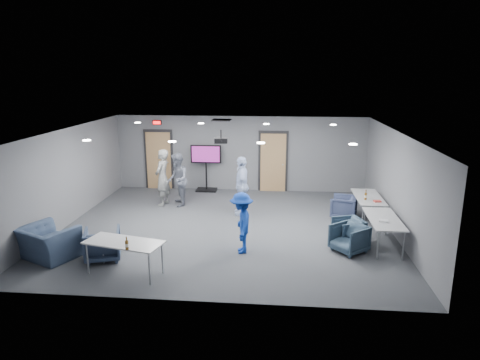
# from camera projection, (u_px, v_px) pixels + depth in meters

# --- Properties ---
(floor) EXTENTS (9.00, 9.00, 0.00)m
(floor) POSITION_uv_depth(u_px,v_px,m) (227.00, 227.00, 11.93)
(floor) COLOR #3A3E42
(floor) RESTS_ON ground
(ceiling) EXTENTS (9.00, 9.00, 0.00)m
(ceiling) POSITION_uv_depth(u_px,v_px,m) (226.00, 131.00, 11.27)
(ceiling) COLOR white
(ceiling) RESTS_ON wall_back
(wall_back) EXTENTS (9.00, 0.02, 2.70)m
(wall_back) POSITION_uv_depth(u_px,v_px,m) (240.00, 154.00, 15.46)
(wall_back) COLOR slate
(wall_back) RESTS_ON floor
(wall_front) EXTENTS (9.00, 0.02, 2.70)m
(wall_front) POSITION_uv_depth(u_px,v_px,m) (199.00, 234.00, 7.73)
(wall_front) COLOR slate
(wall_front) RESTS_ON floor
(wall_left) EXTENTS (0.02, 8.00, 2.70)m
(wall_left) POSITION_uv_depth(u_px,v_px,m) (68.00, 177.00, 12.00)
(wall_left) COLOR slate
(wall_left) RESTS_ON floor
(wall_right) EXTENTS (0.02, 8.00, 2.70)m
(wall_right) POSITION_uv_depth(u_px,v_px,m) (397.00, 184.00, 11.19)
(wall_right) COLOR slate
(wall_right) RESTS_ON floor
(door_left) EXTENTS (1.06, 0.17, 2.24)m
(door_left) POSITION_uv_depth(u_px,v_px,m) (159.00, 160.00, 15.75)
(door_left) COLOR black
(door_left) RESTS_ON wall_back
(door_right) EXTENTS (1.06, 0.17, 2.24)m
(door_right) POSITION_uv_depth(u_px,v_px,m) (273.00, 162.00, 15.38)
(door_right) COLOR black
(door_right) RESTS_ON wall_back
(exit_sign) EXTENTS (0.32, 0.08, 0.16)m
(exit_sign) POSITION_uv_depth(u_px,v_px,m) (157.00, 123.00, 15.40)
(exit_sign) COLOR black
(exit_sign) RESTS_ON wall_back
(hvac_diffuser) EXTENTS (0.60, 0.60, 0.03)m
(hvac_diffuser) POSITION_uv_depth(u_px,v_px,m) (222.00, 120.00, 14.02)
(hvac_diffuser) COLOR black
(hvac_diffuser) RESTS_ON ceiling
(downlights) EXTENTS (6.18, 3.78, 0.02)m
(downlights) POSITION_uv_depth(u_px,v_px,m) (226.00, 132.00, 11.27)
(downlights) COLOR white
(downlights) RESTS_ON ceiling
(person_a) EXTENTS (0.55, 0.73, 1.83)m
(person_a) POSITION_uv_depth(u_px,v_px,m) (163.00, 178.00, 13.75)
(person_a) COLOR gray
(person_a) RESTS_ON floor
(person_b) EXTENTS (0.86, 0.99, 1.72)m
(person_b) POSITION_uv_depth(u_px,v_px,m) (177.00, 180.00, 13.70)
(person_b) COLOR slate
(person_b) RESTS_ON floor
(person_c) EXTENTS (0.54, 1.09, 1.79)m
(person_c) POSITION_uv_depth(u_px,v_px,m) (242.00, 186.00, 12.85)
(person_c) COLOR silver
(person_c) RESTS_ON floor
(person_d) EXTENTS (0.68, 1.02, 1.48)m
(person_d) POSITION_uv_depth(u_px,v_px,m) (241.00, 223.00, 10.12)
(person_d) COLOR #183B9C
(person_d) RESTS_ON floor
(chair_right_a) EXTENTS (0.89, 0.87, 0.66)m
(chair_right_a) POSITION_uv_depth(u_px,v_px,m) (343.00, 207.00, 12.68)
(chair_right_a) COLOR #343E5B
(chair_right_a) RESTS_ON floor
(chair_right_b) EXTENTS (0.87, 0.86, 0.63)m
(chair_right_b) POSITION_uv_depth(u_px,v_px,m) (348.00, 230.00, 10.82)
(chair_right_b) COLOR #334659
(chair_right_b) RESTS_ON floor
(chair_right_c) EXTENTS (1.03, 1.03, 0.67)m
(chair_right_c) POSITION_uv_depth(u_px,v_px,m) (349.00, 238.00, 10.24)
(chair_right_c) COLOR #314455
(chair_right_c) RESTS_ON floor
(chair_front_a) EXTENTS (0.99, 1.00, 0.73)m
(chair_front_a) POSITION_uv_depth(u_px,v_px,m) (103.00, 244.00, 9.82)
(chair_front_a) COLOR #334059
(chair_front_a) RESTS_ON floor
(chair_front_b) EXTENTS (1.50, 1.42, 0.76)m
(chair_front_b) POSITION_uv_depth(u_px,v_px,m) (48.00, 243.00, 9.86)
(chair_front_b) COLOR #3D4E6A
(chair_front_b) RESTS_ON floor
(table_right_a) EXTENTS (0.73, 1.75, 0.73)m
(table_right_a) POSITION_uv_depth(u_px,v_px,m) (368.00, 198.00, 12.31)
(table_right_a) COLOR #BCBEC1
(table_right_a) RESTS_ON floor
(table_right_b) EXTENTS (0.73, 1.76, 0.73)m
(table_right_b) POSITION_uv_depth(u_px,v_px,m) (384.00, 220.00, 10.48)
(table_right_b) COLOR #BCBEC1
(table_right_b) RESTS_ON floor
(table_front_left) EXTENTS (1.77, 1.06, 0.73)m
(table_front_left) POSITION_uv_depth(u_px,v_px,m) (124.00, 244.00, 9.03)
(table_front_left) COLOR #BCBEC1
(table_front_left) RESTS_ON floor
(bottle_front) EXTENTS (0.07, 0.07, 0.28)m
(bottle_front) POSITION_uv_depth(u_px,v_px,m) (127.00, 245.00, 8.58)
(bottle_front) COLOR #58380F
(bottle_front) RESTS_ON table_front_left
(bottle_right) EXTENTS (0.07, 0.07, 0.28)m
(bottle_right) POSITION_uv_depth(u_px,v_px,m) (366.00, 196.00, 11.98)
(bottle_right) COLOR #58380F
(bottle_right) RESTS_ON table_right_a
(snack_box) EXTENTS (0.21, 0.16, 0.04)m
(snack_box) POSITION_uv_depth(u_px,v_px,m) (377.00, 201.00, 11.79)
(snack_box) COLOR #CD3F33
(snack_box) RESTS_ON table_right_a
(wrapper) EXTENTS (0.24, 0.20, 0.05)m
(wrapper) POSITION_uv_depth(u_px,v_px,m) (383.00, 221.00, 10.21)
(wrapper) COLOR silver
(wrapper) RESTS_ON table_right_b
(tv_stand) EXTENTS (1.10, 0.52, 1.69)m
(tv_stand) POSITION_uv_depth(u_px,v_px,m) (206.00, 165.00, 15.42)
(tv_stand) COLOR black
(tv_stand) RESTS_ON floor
(projector) EXTENTS (0.37, 0.35, 0.36)m
(projector) POSITION_uv_depth(u_px,v_px,m) (221.00, 140.00, 11.65)
(projector) COLOR black
(projector) RESTS_ON ceiling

